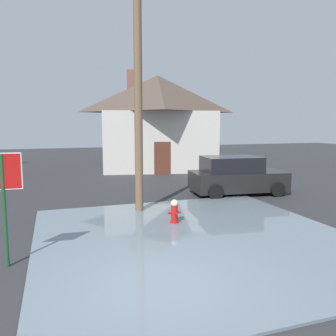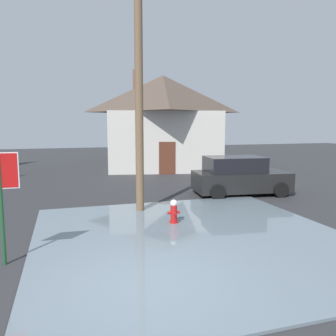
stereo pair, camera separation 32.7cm
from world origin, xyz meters
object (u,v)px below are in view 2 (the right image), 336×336
stop_sign_near (0,185)px  utility_pole (139,77)px  parked_car (239,176)px  fire_hydrant (174,212)px  house (163,120)px

stop_sign_near → utility_pole: 5.98m
parked_car → fire_hydrant: bearing=-139.7°
house → stop_sign_near: bearing=-117.8°
utility_pole → parked_car: size_ratio=2.09×
utility_pole → stop_sign_near: bearing=-136.7°
fire_hydrant → utility_pole: 4.66m
utility_pole → fire_hydrant: bearing=-70.0°
fire_hydrant → house: house is taller
parked_car → stop_sign_near: bearing=-148.4°
utility_pole → house: utility_pole is taller
parked_car → house: bearing=93.4°
stop_sign_near → fire_hydrant: (4.49, 1.80, -1.40)m
fire_hydrant → utility_pole: size_ratio=0.09×
stop_sign_near → parked_car: 10.21m
stop_sign_near → fire_hydrant: 5.03m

